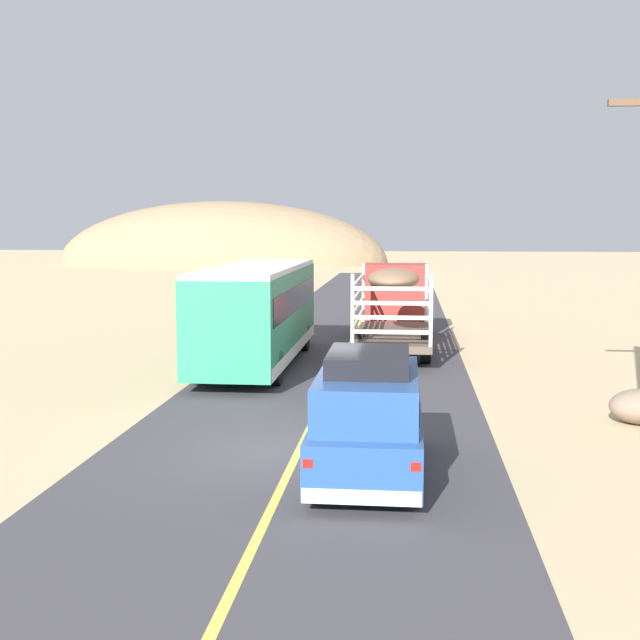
{
  "coord_description": "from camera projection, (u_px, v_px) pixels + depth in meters",
  "views": [
    {
      "loc": [
        2.12,
        -15.85,
        4.57
      ],
      "look_at": [
        0.0,
        4.31,
        2.19
      ],
      "focal_mm": 46.5,
      "sensor_mm": 36.0,
      "label": 1
    }
  ],
  "objects": [
    {
      "name": "ground_plane",
      "position": [
        297.0,
        455.0,
        16.4
      ],
      "size": [
        240.0,
        240.0,
        0.0
      ],
      "primitive_type": "plane",
      "color": "#CCB284"
    },
    {
      "name": "distant_hill",
      "position": [
        222.0,
        264.0,
        92.99
      ],
      "size": [
        37.25,
        17.89,
        14.0
      ],
      "primitive_type": "ellipsoid",
      "color": "#997C5A",
      "rests_on": "ground"
    },
    {
      "name": "bus",
      "position": [
        258.0,
        312.0,
        26.48
      ],
      "size": [
        2.54,
        10.0,
        3.21
      ],
      "color": "#2D8C66",
      "rests_on": "road_surface"
    },
    {
      "name": "road_surface",
      "position": [
        297.0,
        454.0,
        16.4
      ],
      "size": [
        8.0,
        120.0,
        0.02
      ],
      "primitive_type": "cube",
      "color": "#423F44",
      "rests_on": "ground"
    },
    {
      "name": "road_centre_line",
      "position": [
        297.0,
        454.0,
        16.4
      ],
      "size": [
        0.16,
        117.6,
        0.0
      ],
      "primitive_type": "cube",
      "color": "#D8CC4C",
      "rests_on": "road_surface"
    },
    {
      "name": "livestock_truck",
      "position": [
        395.0,
        297.0,
        31.42
      ],
      "size": [
        2.53,
        9.7,
        3.02
      ],
      "color": "#B2332D",
      "rests_on": "road_surface"
    },
    {
      "name": "suv_near",
      "position": [
        368.0,
        415.0,
        14.85
      ],
      "size": [
        1.9,
        4.62,
        2.29
      ],
      "color": "#264C8C",
      "rests_on": "road_surface"
    }
  ]
}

